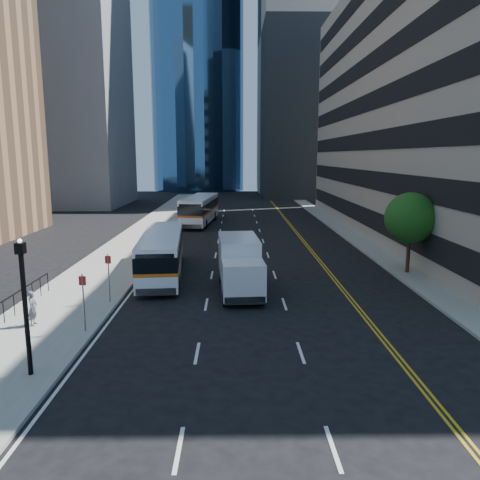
{
  "coord_description": "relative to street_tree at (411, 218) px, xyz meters",
  "views": [
    {
      "loc": [
        -2.05,
        -20.94,
        7.47
      ],
      "look_at": [
        -1.74,
        5.02,
        2.8
      ],
      "focal_mm": 35.0,
      "sensor_mm": 36.0,
      "label": 1
    }
  ],
  "objects": [
    {
      "name": "midrise_west",
      "position": [
        -37.0,
        44.0,
        13.86
      ],
      "size": [
        18.0,
        18.0,
        35.0
      ],
      "primitive_type": "cube",
      "color": "gray",
      "rests_on": "ground"
    },
    {
      "name": "bus_front",
      "position": [
        -15.6,
        -0.15,
        -2.15
      ],
      "size": [
        3.21,
        10.76,
        2.73
      ],
      "rotation": [
        0.0,
        0.0,
        0.08
      ],
      "color": "white",
      "rests_on": "ground"
    },
    {
      "name": "bus_rear",
      "position": [
        -14.9,
        23.0,
        -1.99
      ],
      "size": [
        3.68,
        11.94,
        3.03
      ],
      "rotation": [
        0.0,
        0.0,
        -0.1
      ],
      "color": "white",
      "rests_on": "ground"
    },
    {
      "name": "sidewalk_east",
      "position": [
        -0.0,
        17.0,
        -3.57
      ],
      "size": [
        2.0,
        90.0,
        0.15
      ],
      "primitive_type": "cube",
      "color": "gray",
      "rests_on": "ground"
    },
    {
      "name": "ground",
      "position": [
        -9.0,
        -8.0,
        -3.64
      ],
      "size": [
        160.0,
        160.0,
        0.0
      ],
      "primitive_type": "plane",
      "color": "black",
      "rests_on": "ground"
    },
    {
      "name": "office_tower_north",
      "position": [
        9.0,
        64.0,
        26.36
      ],
      "size": [
        30.0,
        28.0,
        60.0
      ],
      "primitive_type": "cube",
      "color": "gray",
      "rests_on": "ground"
    },
    {
      "name": "pedestrian",
      "position": [
        -19.88,
        -9.27,
        -2.72
      ],
      "size": [
        0.4,
        0.59,
        1.55
      ],
      "primitive_type": "imported",
      "rotation": [
        0.0,
        0.0,
        1.63
      ],
      "color": "#55555C",
      "rests_on": "sidewalk_west"
    },
    {
      "name": "box_truck",
      "position": [
        -10.76,
        -3.77,
        -2.07
      ],
      "size": [
        2.56,
        6.34,
        2.97
      ],
      "rotation": [
        0.0,
        0.0,
        0.07
      ],
      "color": "silver",
      "rests_on": "ground"
    },
    {
      "name": "street_tree",
      "position": [
        0.0,
        0.0,
        0.0
      ],
      "size": [
        3.2,
        3.2,
        5.1
      ],
      "color": "#332114",
      "rests_on": "sidewalk_east"
    },
    {
      "name": "sidewalk_west",
      "position": [
        -19.5,
        17.0,
        -3.57
      ],
      "size": [
        5.0,
        90.0,
        0.15
      ],
      "primitive_type": "cube",
      "color": "gray",
      "rests_on": "ground"
    },
    {
      "name": "lamp_post",
      "position": [
        -18.0,
        -14.0,
        -0.92
      ],
      "size": [
        0.28,
        0.28,
        4.56
      ],
      "color": "black",
      "rests_on": "sidewalk_west"
    }
  ]
}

